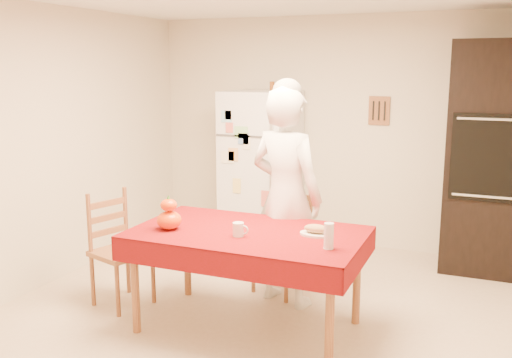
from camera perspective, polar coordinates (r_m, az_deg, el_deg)
The scene contains 17 objects.
floor at distance 4.62m, azimuth -0.84°, elevation -13.87°, with size 4.50×4.50×0.00m, color tan.
room_shell at distance 4.20m, azimuth -0.88°, elevation 6.62°, with size 4.02×4.52×2.51m.
refrigerator at distance 6.27m, azimuth 0.52°, elevation 1.01°, with size 0.75×0.74×1.70m.
oven_cabinet at distance 5.83m, azimuth 21.98°, elevation 1.92°, with size 0.70×0.62×2.20m.
dining_table at distance 4.24m, azimuth -0.82°, elevation -6.14°, with size 1.70×1.00×0.76m.
chair_far at distance 5.03m, azimuth 3.03°, elevation -5.56°, with size 0.52×0.51×0.95m.
chair_left at distance 4.90m, azimuth -13.75°, elevation -6.36°, with size 0.51×0.52×0.95m.
seated_woman at distance 4.68m, azimuth 3.02°, elevation -1.82°, with size 0.66×0.43×1.81m, color silver.
coffee_mug at distance 4.09m, azimuth -1.79°, elevation -5.06°, with size 0.08×0.08×0.10m, color silver.
pumpkin_lower at distance 4.31m, azimuth -8.68°, elevation -4.09°, with size 0.19×0.19×0.14m, color red.
pumpkin_upper at distance 4.28m, azimuth -8.73°, elevation -2.59°, with size 0.12×0.12×0.09m, color #D34704.
wine_glass at distance 3.83m, azimuth 7.29°, elevation -5.67°, with size 0.07×0.07×0.18m, color silver.
bread_plate at distance 4.14m, azimuth 6.04°, elevation -5.50°, with size 0.24×0.24×0.02m, color silver.
bread_loaf at distance 4.13m, azimuth 6.05°, elevation -4.96°, with size 0.18×0.10×0.06m, color #967A4A.
spice_jar_left at distance 6.18m, azimuth 1.62°, elevation 9.26°, with size 0.05×0.05×0.10m, color brown.
spice_jar_mid at distance 6.15m, azimuth 2.40°, elevation 9.25°, with size 0.05×0.05×0.10m, color #975C1B.
spice_jar_right at distance 6.13m, azimuth 2.99°, elevation 9.23°, with size 0.05×0.05×0.10m, color #90551A.
Camera 1 is at (1.67, -3.84, 1.95)m, focal length 40.00 mm.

